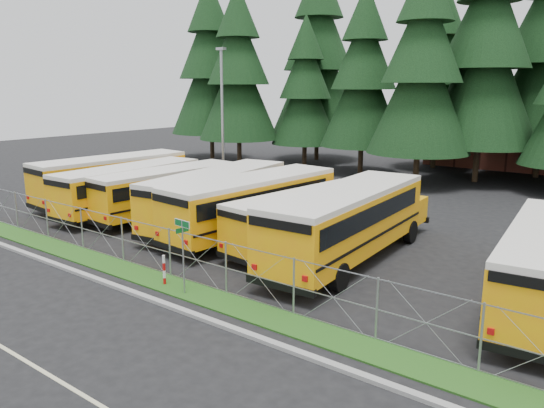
# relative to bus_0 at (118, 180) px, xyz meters

# --- Properties ---
(ground) EXTENTS (120.00, 120.00, 0.00)m
(ground) POSITION_rel_bus_0_xyz_m (13.98, -6.21, -1.52)
(ground) COLOR black
(ground) RESTS_ON ground
(curb) EXTENTS (50.00, 0.25, 0.12)m
(curb) POSITION_rel_bus_0_xyz_m (13.98, -9.31, -1.46)
(curb) COLOR gray
(curb) RESTS_ON ground
(grass_verge) EXTENTS (50.00, 1.40, 0.06)m
(grass_verge) POSITION_rel_bus_0_xyz_m (13.98, -7.91, -1.49)
(grass_verge) COLOR #1C4D16
(grass_verge) RESTS_ON ground
(road_lane_line) EXTENTS (50.00, 0.12, 0.01)m
(road_lane_line) POSITION_rel_bus_0_xyz_m (13.98, -14.21, -1.52)
(road_lane_line) COLOR beige
(road_lane_line) RESTS_ON ground
(chainlink_fence) EXTENTS (44.00, 0.10, 2.00)m
(chainlink_fence) POSITION_rel_bus_0_xyz_m (13.98, -7.21, -0.52)
(chainlink_fence) COLOR #969A9E
(chainlink_fence) RESTS_ON ground
(bus_0) EXTENTS (3.74, 11.82, 3.05)m
(bus_0) POSITION_rel_bus_0_xyz_m (0.00, 0.00, 0.00)
(bus_0) COLOR #FEB308
(bus_0) RESTS_ON ground
(bus_1) EXTENTS (2.95, 11.02, 2.87)m
(bus_1) POSITION_rel_bus_0_xyz_m (3.07, -1.08, -0.09)
(bus_1) COLOR #FEB308
(bus_1) RESTS_ON ground
(bus_2) EXTENTS (3.27, 10.97, 2.84)m
(bus_2) POSITION_rel_bus_0_xyz_m (5.53, -0.30, -0.11)
(bus_2) COLOR #FEB308
(bus_2) RESTS_ON ground
(bus_3) EXTENTS (4.26, 11.96, 3.07)m
(bus_3) POSITION_rel_bus_0_xyz_m (9.36, -0.26, 0.01)
(bus_3) COLOR #FEB308
(bus_3) RESTS_ON ground
(bus_4) EXTENTS (3.77, 11.95, 3.08)m
(bus_4) POSITION_rel_bus_0_xyz_m (12.07, -0.51, 0.02)
(bus_4) COLOR #FEB308
(bus_4) RESTS_ON ground
(bus_5) EXTENTS (3.46, 10.27, 2.64)m
(bus_5) POSITION_rel_bus_0_xyz_m (15.11, -0.55, -0.20)
(bus_5) COLOR #FEB308
(bus_5) RESTS_ON ground
(bus_6) EXTENTS (3.61, 12.43, 3.22)m
(bus_6) POSITION_rel_bus_0_xyz_m (17.64, -1.02, 0.09)
(bus_6) COLOR #FEB308
(bus_6) RESTS_ON ground
(street_sign) EXTENTS (0.84, 0.55, 2.81)m
(street_sign) POSITION_rel_bus_0_xyz_m (14.79, -8.18, 0.51)
(street_sign) COLOR #969A9E
(street_sign) RESTS_ON ground
(striped_bollard) EXTENTS (0.11, 0.11, 1.20)m
(striped_bollard) POSITION_rel_bus_0_xyz_m (13.52, -8.01, -0.92)
(striped_bollard) COLOR #B20C0C
(striped_bollard) RESTS_ON ground
(light_standard) EXTENTS (0.70, 0.35, 10.14)m
(light_standard) POSITION_rel_bus_0_xyz_m (1.40, 8.54, 3.98)
(light_standard) COLOR #969A9E
(light_standard) RESTS_ON ground
(conifer_0) EXTENTS (8.15, 8.15, 18.01)m
(conifer_0) POSITION_rel_bus_0_xyz_m (-10.33, 19.58, 7.48)
(conifer_0) COLOR black
(conifer_0) RESTS_ON ground
(conifer_1) EXTENTS (7.56, 7.56, 16.72)m
(conifer_1) POSITION_rel_bus_0_xyz_m (-5.12, 17.91, 6.84)
(conifer_1) COLOR black
(conifer_1) RESTS_ON ground
(conifer_2) EXTENTS (6.30, 6.30, 13.93)m
(conifer_2) POSITION_rel_bus_0_xyz_m (0.17, 21.31, 5.44)
(conifer_2) COLOR black
(conifer_2) RESTS_ON ground
(conifer_3) EXTENTS (7.16, 7.16, 15.83)m
(conifer_3) POSITION_rel_bus_0_xyz_m (6.54, 20.62, 6.39)
(conifer_3) COLOR black
(conifer_3) RESTS_ON ground
(conifer_4) EXTENTS (7.66, 7.66, 16.93)m
(conifer_4) POSITION_rel_bus_0_xyz_m (12.86, 17.66, 6.94)
(conifer_4) COLOR black
(conifer_4) RESTS_ON ground
(conifer_5) EXTENTS (8.70, 8.70, 19.25)m
(conifer_5) POSITION_rel_bus_0_xyz_m (15.98, 22.02, 8.10)
(conifer_5) COLOR black
(conifer_5) RESTS_ON ground
(conifer_10) EXTENTS (8.94, 8.94, 19.78)m
(conifer_10) POSITION_rel_bus_0_xyz_m (-1.05, 25.32, 8.37)
(conifer_10) COLOR black
(conifer_10) RESTS_ON ground
(conifer_11) EXTENTS (7.55, 7.55, 16.70)m
(conifer_11) POSITION_rel_bus_0_xyz_m (10.59, 27.21, 6.83)
(conifer_11) COLOR black
(conifer_11) RESTS_ON ground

